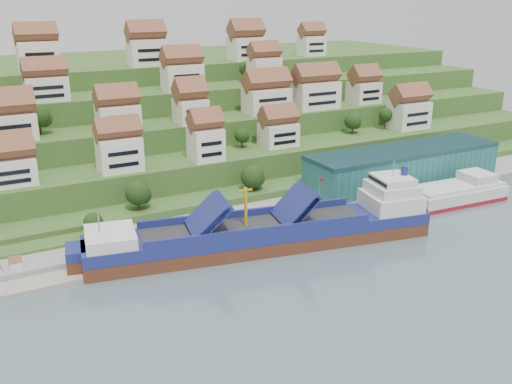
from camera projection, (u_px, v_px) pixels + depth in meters
ground at (277, 244)px, 129.56m from camera, size 300.00×300.00×0.00m
quay at (314, 205)px, 150.62m from camera, size 180.00×14.00×2.20m
hillside at (138, 117)px, 212.37m from camera, size 260.00×128.00×31.00m
hillside_village at (162, 98)px, 170.33m from camera, size 158.96×61.75×29.32m
hillside_trees at (165, 137)px, 156.99m from camera, size 140.90×62.83×30.58m
warehouse at (403, 165)px, 164.55m from camera, size 60.00×15.00×10.00m
flagpole at (320, 191)px, 143.72m from camera, size 1.28×0.16×8.00m
cargo_ship at (272, 232)px, 127.75m from camera, size 78.81×25.90×17.28m
second_ship at (458, 193)px, 155.64m from camera, size 28.73×12.00×8.17m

